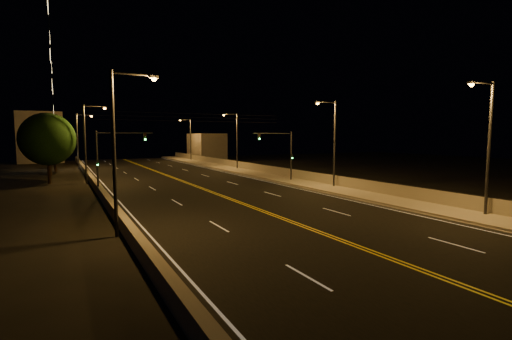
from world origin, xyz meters
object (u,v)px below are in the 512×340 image
streetlight_0 (487,140)px  streetlight_1 (332,138)px  streetlight_4 (119,141)px  streetlight_2 (235,137)px  tree_2 (54,143)px  traffic_signal_right (284,150)px  traffic_signal_left (109,154)px  streetlight_5 (88,138)px  tree_0 (47,139)px  streetlight_3 (189,137)px  streetlight_6 (79,137)px  tree_1 (49,142)px

streetlight_0 → streetlight_1: same height
streetlight_0 → streetlight_4: same height
streetlight_2 → tree_2: (-24.97, 10.12, -0.86)m
traffic_signal_right → traffic_signal_left: same height
tree_2 → streetlight_5: bearing=-78.1°
streetlight_1 → streetlight_4: same height
tree_0 → streetlight_5: bearing=-22.3°
streetlight_1 → streetlight_3: size_ratio=1.00×
streetlight_6 → traffic_signal_left: 29.74m
streetlight_6 → traffic_signal_right: bearing=-56.2°
streetlight_4 → tree_0: size_ratio=1.11×
streetlight_6 → streetlight_3: bearing=25.3°
traffic_signal_right → tree_1: 32.07m
tree_2 → streetlight_0: bearing=-62.8°
streetlight_4 → tree_0: (-4.00, 26.74, -0.11)m
streetlight_4 → streetlight_5: 25.10m
tree_0 → tree_2: size_ratio=1.17×
streetlight_3 → streetlight_5: same height
streetlight_6 → tree_1: (-4.11, -8.42, -0.52)m
traffic_signal_left → streetlight_2: bearing=39.3°
traffic_signal_left → tree_0: (-5.14, 11.53, 1.29)m
streetlight_2 → streetlight_1: bearing=-90.0°
streetlight_6 → tree_0: size_ratio=1.11×
streetlight_5 → streetlight_6: bearing=90.0°
streetlight_5 → traffic_signal_left: (1.14, -9.89, -1.40)m
streetlight_5 → tree_0: bearing=157.7°
traffic_signal_left → tree_0: bearing=114.0°
streetlight_2 → streetlight_4: (-21.43, -31.80, 0.00)m
streetlight_5 → streetlight_0: bearing=-56.1°
streetlight_6 → tree_1: streetlight_6 is taller
streetlight_4 → tree_1: 36.70m
tree_0 → tree_1: tree_0 is taller
streetlight_2 → traffic_signal_right: 16.72m
streetlight_6 → traffic_signal_right: 35.76m
streetlight_4 → streetlight_6: (0.00, 44.89, 0.00)m
traffic_signal_left → tree_1: 21.92m
traffic_signal_right → streetlight_4: bearing=-142.6°
traffic_signal_right → tree_2: size_ratio=0.86×
streetlight_5 → traffic_signal_left: streetlight_5 is taller
streetlight_0 → tree_2: size_ratio=1.31×
traffic_signal_right → streetlight_0: bearing=-86.0°
streetlight_1 → streetlight_6: same height
streetlight_2 → streetlight_5: bearing=-162.6°
streetlight_3 → traffic_signal_right: streetlight_3 is taller
streetlight_0 → streetlight_3: size_ratio=1.00×
tree_1 → streetlight_5: bearing=-70.1°
streetlight_0 → traffic_signal_left: size_ratio=1.51×
streetlight_4 → traffic_signal_right: size_ratio=1.51×
streetlight_1 → traffic_signal_right: size_ratio=1.51×
streetlight_1 → traffic_signal_right: bearing=103.0°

